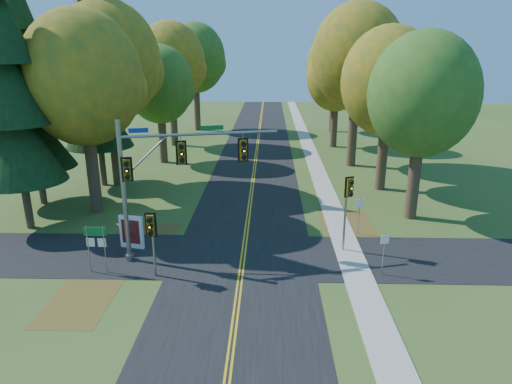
{
  "coord_description": "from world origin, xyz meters",
  "views": [
    {
      "loc": [
        1.45,
        -21.97,
        11.55
      ],
      "look_at": [
        0.68,
        4.26,
        3.2
      ],
      "focal_mm": 32.0,
      "sensor_mm": 36.0,
      "label": 1
    }
  ],
  "objects_px": {
    "east_signal_pole": "(348,195)",
    "route_sign_cluster": "(96,240)",
    "traffic_mast": "(163,171)",
    "info_kiosk": "(132,232)"
  },
  "relations": [
    {
      "from": "traffic_mast",
      "to": "route_sign_cluster",
      "type": "height_order",
      "value": "traffic_mast"
    },
    {
      "from": "traffic_mast",
      "to": "info_kiosk",
      "type": "bearing_deg",
      "value": 140.3
    },
    {
      "from": "info_kiosk",
      "to": "traffic_mast",
      "type": "bearing_deg",
      "value": -13.62
    },
    {
      "from": "east_signal_pole",
      "to": "route_sign_cluster",
      "type": "relative_size",
      "value": 1.74
    },
    {
      "from": "traffic_mast",
      "to": "info_kiosk",
      "type": "relative_size",
      "value": 4.19
    },
    {
      "from": "info_kiosk",
      "to": "route_sign_cluster",
      "type": "bearing_deg",
      "value": -94.21
    },
    {
      "from": "route_sign_cluster",
      "to": "info_kiosk",
      "type": "xyz_separation_m",
      "value": [
        0.91,
        3.14,
        -0.86
      ]
    },
    {
      "from": "east_signal_pole",
      "to": "route_sign_cluster",
      "type": "xyz_separation_m",
      "value": [
        -13.6,
        -2.94,
        -1.64
      ]
    },
    {
      "from": "east_signal_pole",
      "to": "route_sign_cluster",
      "type": "bearing_deg",
      "value": 172.0
    },
    {
      "from": "traffic_mast",
      "to": "info_kiosk",
      "type": "distance_m",
      "value": 4.91
    }
  ]
}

